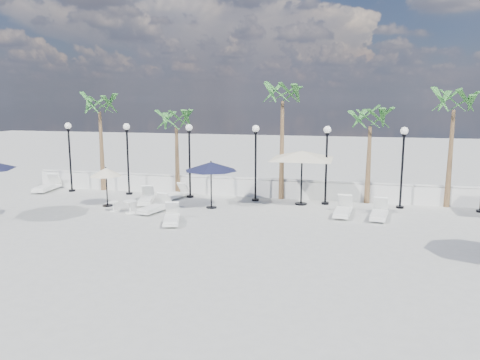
% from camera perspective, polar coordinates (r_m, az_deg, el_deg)
% --- Properties ---
extents(ground, '(100.00, 100.00, 0.00)m').
position_cam_1_polar(ground, '(17.70, -2.41, -6.92)').
color(ground, '#9A9B96').
rests_on(ground, ground).
extents(balustrade, '(26.00, 0.30, 1.01)m').
position_cam_1_polar(balustrade, '(24.69, 2.36, -0.99)').
color(balustrade, silver).
rests_on(balustrade, ground).
extents(lamppost_0, '(0.36, 0.36, 3.84)m').
position_cam_1_polar(lamppost_0, '(27.51, -20.09, 3.80)').
color(lamppost_0, black).
rests_on(lamppost_0, ground).
extents(lamppost_1, '(0.36, 0.36, 3.84)m').
position_cam_1_polar(lamppost_1, '(25.74, -13.56, 3.75)').
color(lamppost_1, black).
rests_on(lamppost_1, ground).
extents(lamppost_2, '(0.36, 0.36, 3.84)m').
position_cam_1_polar(lamppost_2, '(24.35, -6.19, 3.63)').
color(lamppost_2, black).
rests_on(lamppost_2, ground).
extents(lamppost_3, '(0.36, 0.36, 3.84)m').
position_cam_1_polar(lamppost_3, '(23.41, 1.92, 3.43)').
color(lamppost_3, black).
rests_on(lamppost_3, ground).
extents(lamppost_4, '(0.36, 0.36, 3.84)m').
position_cam_1_polar(lamppost_4, '(22.97, 10.52, 3.15)').
color(lamppost_4, black).
rests_on(lamppost_4, ground).
extents(lamppost_5, '(0.36, 0.36, 3.84)m').
position_cam_1_polar(lamppost_5, '(23.06, 19.24, 2.79)').
color(lamppost_5, black).
rests_on(lamppost_5, ground).
extents(palm_0, '(2.60, 2.60, 5.50)m').
position_cam_1_polar(palm_0, '(27.28, -16.75, 8.23)').
color(palm_0, brown).
rests_on(palm_0, ground).
extents(palm_1, '(2.60, 2.60, 4.70)m').
position_cam_1_polar(palm_1, '(25.35, -7.77, 6.70)').
color(palm_1, brown).
rests_on(palm_1, ground).
extents(palm_2, '(2.60, 2.60, 6.10)m').
position_cam_1_polar(palm_2, '(23.85, 5.22, 9.83)').
color(palm_2, brown).
rests_on(palm_2, ground).
extents(palm_3, '(2.60, 2.60, 4.90)m').
position_cam_1_polar(palm_3, '(23.63, 15.61, 6.69)').
color(palm_3, brown).
rests_on(palm_3, ground).
extents(palm_4, '(2.60, 2.60, 5.70)m').
position_cam_1_polar(palm_4, '(24.02, 24.63, 8.07)').
color(palm_4, brown).
rests_on(palm_4, ground).
extents(lounger_0, '(0.93, 2.20, 0.80)m').
position_cam_1_polar(lounger_0, '(28.36, -22.45, -0.73)').
color(lounger_0, white).
rests_on(lounger_0, ground).
extents(lounger_1, '(1.16, 2.03, 0.72)m').
position_cam_1_polar(lounger_1, '(23.55, -11.36, -2.27)').
color(lounger_1, white).
rests_on(lounger_1, ground).
extents(lounger_2, '(1.07, 2.00, 0.71)m').
position_cam_1_polar(lounger_2, '(21.71, -10.31, -3.26)').
color(lounger_2, white).
rests_on(lounger_2, ground).
extents(lounger_3, '(1.17, 1.98, 0.71)m').
position_cam_1_polar(lounger_3, '(19.67, -8.35, -4.58)').
color(lounger_3, white).
rests_on(lounger_3, ground).
extents(lounger_4, '(1.02, 1.87, 0.67)m').
position_cam_1_polar(lounger_4, '(24.50, -7.86, -1.74)').
color(lounger_4, white).
rests_on(lounger_4, ground).
extents(lounger_5, '(0.84, 2.07, 0.76)m').
position_cam_1_polar(lounger_5, '(21.21, 12.44, -3.61)').
color(lounger_5, white).
rests_on(lounger_5, ground).
extents(lounger_6, '(0.90, 2.05, 0.74)m').
position_cam_1_polar(lounger_6, '(21.08, 16.60, -3.89)').
color(lounger_6, white).
rests_on(lounger_6, ground).
extents(side_table_0, '(0.47, 0.47, 0.45)m').
position_cam_1_polar(side_table_0, '(22.30, -15.18, -3.02)').
color(side_table_0, white).
rests_on(side_table_0, ground).
extents(side_table_1, '(0.59, 0.59, 0.57)m').
position_cam_1_polar(side_table_1, '(21.74, -13.28, -3.07)').
color(side_table_1, white).
rests_on(side_table_1, ground).
extents(side_table_2, '(0.57, 0.57, 0.55)m').
position_cam_1_polar(side_table_2, '(22.13, 16.92, -3.04)').
color(side_table_2, white).
rests_on(side_table_2, ground).
extents(parasol_navy_mid, '(2.52, 2.52, 2.26)m').
position_cam_1_polar(parasol_navy_mid, '(21.93, -3.56, 1.64)').
color(parasol_navy_mid, black).
rests_on(parasol_navy_mid, ground).
extents(parasol_cream_sq_a, '(5.78, 5.78, 2.84)m').
position_cam_1_polar(parasol_cream_sq_a, '(22.74, 7.58, 3.50)').
color(parasol_cream_sq_a, black).
rests_on(parasol_cream_sq_a, ground).
extents(parasol_cream_small, '(1.56, 1.56, 1.92)m').
position_cam_1_polar(parasol_cream_small, '(23.21, -16.02, 0.88)').
color(parasol_cream_small, black).
rests_on(parasol_cream_small, ground).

